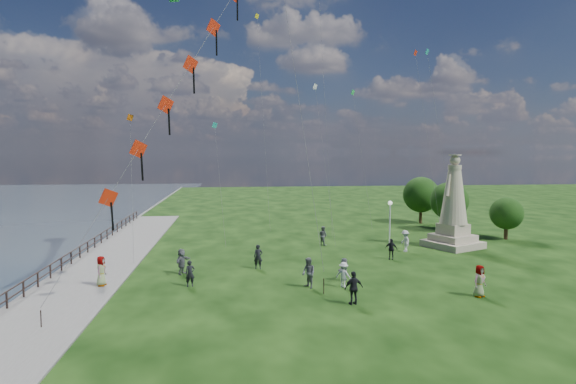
{
  "coord_description": "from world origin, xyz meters",
  "views": [
    {
      "loc": [
        -4.66,
        -23.73,
        8.13
      ],
      "look_at": [
        -1.0,
        8.0,
        5.5
      ],
      "focal_mm": 30.0,
      "sensor_mm": 36.0,
      "label": 1
    }
  ],
  "objects": [
    {
      "name": "person_11",
      "position": [
        2.3,
        5.58,
        0.74
      ],
      "size": [
        1.2,
        1.49,
        1.48
      ],
      "primitive_type": "imported",
      "rotation": [
        0.0,
        0.0,
        4.19
      ],
      "color": "#595960",
      "rests_on": "ground"
    },
    {
      "name": "small_kites",
      "position": [
        3.42,
        23.16,
        14.41
      ],
      "size": [
        28.25,
        18.65,
        31.72
      ],
      "color": "teal",
      "rests_on": "ground"
    },
    {
      "name": "person_9",
      "position": [
        7.29,
        11.27,
        0.79
      ],
      "size": [
        1.05,
        0.84,
        1.59
      ],
      "primitive_type": "imported",
      "rotation": [
        0.0,
        0.0,
        -0.46
      ],
      "color": "black",
      "rests_on": "ground"
    },
    {
      "name": "statue",
      "position": [
        14.09,
        15.18,
        3.01
      ],
      "size": [
        5.19,
        5.19,
        7.96
      ],
      "rotation": [
        0.0,
        0.0,
        0.43
      ],
      "color": "tan",
      "rests_on": "ground"
    },
    {
      "name": "person_8",
      "position": [
        9.37,
        13.88,
        0.88
      ],
      "size": [
        0.7,
        1.19,
        1.76
      ],
      "primitive_type": "imported",
      "rotation": [
        0.0,
        0.0,
        -1.46
      ],
      "color": "silver",
      "rests_on": "ground"
    },
    {
      "name": "red_kite_train",
      "position": [
        -7.82,
        4.61,
        11.64
      ],
      "size": [
        9.52,
        9.35,
        18.76
      ],
      "color": "black",
      "rests_on": "ground"
    },
    {
      "name": "person_1",
      "position": [
        -0.19,
        4.28,
        0.92
      ],
      "size": [
        0.87,
        1.04,
        1.84
      ],
      "primitive_type": "imported",
      "rotation": [
        0.0,
        0.0,
        -1.15
      ],
      "color": "#595960",
      "rests_on": "ground"
    },
    {
      "name": "person_7",
      "position": [
        3.18,
        17.38,
        0.84
      ],
      "size": [
        0.91,
        0.95,
        1.68
      ],
      "primitive_type": "imported",
      "rotation": [
        0.0,
        0.0,
        2.26
      ],
      "color": "#595960",
      "rests_on": "ground"
    },
    {
      "name": "lamppost",
      "position": [
        8.59,
        15.51,
        2.92
      ],
      "size": [
        0.37,
        0.37,
        4.04
      ],
      "color": "silver",
      "rests_on": "ground"
    },
    {
      "name": "person_2",
      "position": [
        1.94,
        4.18,
        0.77
      ],
      "size": [
        1.1,
        1.01,
        1.54
      ],
      "primitive_type": "imported",
      "rotation": [
        0.0,
        0.0,
        2.5
      ],
      "color": "silver",
      "rests_on": "ground"
    },
    {
      "name": "person_4",
      "position": [
        9.11,
        1.43,
        0.91
      ],
      "size": [
        1.04,
        0.88,
        1.81
      ],
      "primitive_type": "imported",
      "rotation": [
        0.0,
        0.0,
        0.46
      ],
      "color": "#595960",
      "rests_on": "ground"
    },
    {
      "name": "person_10",
      "position": [
        -12.6,
        5.86,
        0.9
      ],
      "size": [
        0.67,
        0.95,
        1.81
      ],
      "primitive_type": "imported",
      "rotation": [
        0.0,
        0.0,
        1.42
      ],
      "color": "#595960",
      "rests_on": "ground"
    },
    {
      "name": "person_6",
      "position": [
        -2.94,
        9.43,
        0.85
      ],
      "size": [
        0.64,
        0.43,
        1.7
      ],
      "primitive_type": "imported",
      "rotation": [
        0.0,
        0.0,
        -0.04
      ],
      "color": "black",
      "rests_on": "ground"
    },
    {
      "name": "person_0",
      "position": [
        -7.29,
        5.44,
        0.8
      ],
      "size": [
        0.66,
        0.51,
        1.6
      ],
      "primitive_type": "imported",
      "rotation": [
        0.0,
        0.0,
        0.24
      ],
      "color": "black",
      "rests_on": "ground"
    },
    {
      "name": "person_5",
      "position": [
        -8.11,
        8.58,
        0.86
      ],
      "size": [
        1.29,
        1.74,
        1.72
      ],
      "primitive_type": "imported",
      "rotation": [
        0.0,
        0.0,
        1.14
      ],
      "color": "#595960",
      "rests_on": "ground"
    },
    {
      "name": "waterfront",
      "position": [
        -15.24,
        8.99,
        -0.06
      ],
      "size": [
        200.0,
        200.0,
        1.51
      ],
      "color": "#354450",
      "rests_on": "ground"
    },
    {
      "name": "person_3",
      "position": [
        1.72,
        0.88,
        0.9
      ],
      "size": [
        1.15,
        0.75,
        1.81
      ],
      "primitive_type": "imported",
      "rotation": [
        0.0,
        0.0,
        3.35
      ],
      "color": "black",
      "rests_on": "ground"
    },
    {
      "name": "tree_row",
      "position": [
        17.82,
        24.97,
        3.09
      ],
      "size": [
        7.54,
        14.32,
        5.35
      ],
      "color": "#382314",
      "rests_on": "ground"
    }
  ]
}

